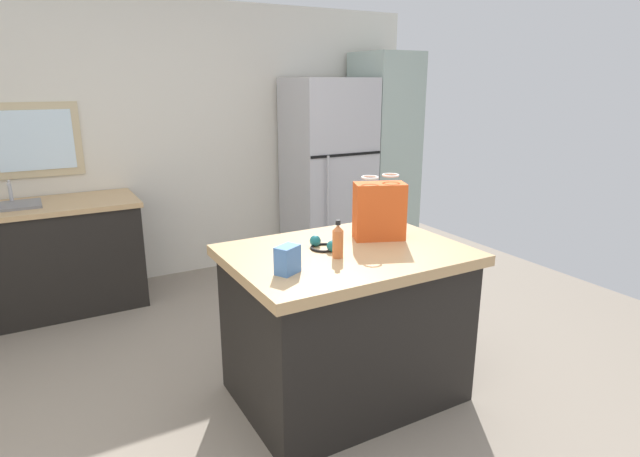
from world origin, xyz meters
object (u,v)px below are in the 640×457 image
kitchen_island (345,323)px  small_box (288,260)px  bottle (338,241)px  refrigerator (328,173)px  shopping_bag (379,211)px  tall_cabinet (383,156)px  ear_defenders (324,245)px

kitchen_island → small_box: 0.70m
bottle → refrigerator: bearing=60.9°
kitchen_island → small_box: bearing=-159.6°
shopping_bag → small_box: 0.78m
bottle → tall_cabinet: bearing=49.4°
small_box → bottle: size_ratio=0.68×
tall_cabinet → small_box: bearing=-134.2°
kitchen_island → small_box: (-0.44, -0.16, 0.52)m
tall_cabinet → bottle: 2.95m
shopping_bag → ear_defenders: (-0.39, -0.01, -0.15)m
tall_cabinet → small_box: (-2.26, -2.32, -0.07)m
small_box → refrigerator: bearing=55.7°
small_box → shopping_bag: bearing=19.6°
tall_cabinet → ear_defenders: size_ratio=10.69×
small_box → ear_defenders: size_ratio=0.71×
tall_cabinet → small_box: tall_cabinet is taller
refrigerator → small_box: 2.81m
kitchen_island → ear_defenders: 0.49m
shopping_bag → small_box: (-0.73, -0.26, -0.10)m
kitchen_island → shopping_bag: (0.28, 0.09, 0.62)m
kitchen_island → tall_cabinet: bearing=49.9°
tall_cabinet → ear_defenders: (-1.91, -2.07, -0.12)m
shopping_bag → bottle: size_ratio=1.86×
refrigerator → tall_cabinet: tall_cabinet is taller
shopping_bag → refrigerator: bearing=67.5°
tall_cabinet → bottle: (-1.92, -2.24, -0.05)m
small_box → kitchen_island: bearing=20.4°
bottle → ear_defenders: 0.18m
tall_cabinet → ear_defenders: tall_cabinet is taller
tall_cabinet → ear_defenders: 2.82m
bottle → ear_defenders: bottle is taller
refrigerator → bottle: 2.56m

